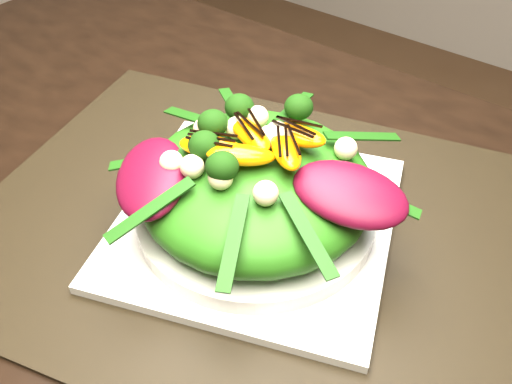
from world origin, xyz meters
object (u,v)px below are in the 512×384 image
Objects in this scene: lettuce_mound at (256,185)px; orange_segment at (262,122)px; plate_base at (256,220)px; placemat at (256,225)px; salad_bowl at (256,210)px.

orange_segment reaches higher than lettuce_mound.
plate_base is 1.19× the size of lettuce_mound.
orange_segment is (-0.02, 0.03, 0.04)m from lettuce_mound.
plate_base is 0.09m from orange_segment.
plate_base is 4.37× the size of orange_segment.
orange_segment is (-0.02, 0.03, 0.09)m from plate_base.
placemat is at bearing -59.67° from orange_segment.
lettuce_mound is 0.06m from orange_segment.
placemat is 0.02m from salad_bowl.
lettuce_mound reaches higher than plate_base.
salad_bowl reaches higher than plate_base.
plate_base is 1.13× the size of salad_bowl.
lettuce_mound is at bearing 0.00° from placemat.
salad_bowl is 3.88× the size of orange_segment.
placemat is 2.55× the size of lettuce_mound.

